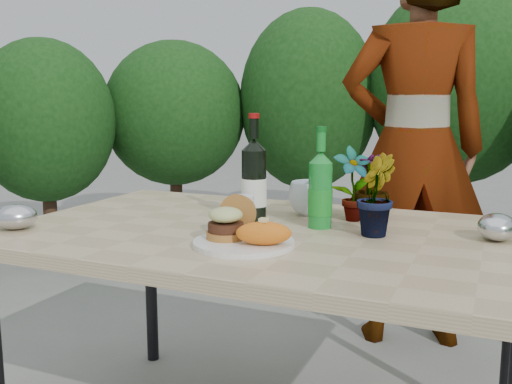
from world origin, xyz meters
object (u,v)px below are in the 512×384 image
at_px(wine_bottle, 254,181).
at_px(person, 414,148).
at_px(dinner_plate, 244,243).
at_px(patio_table, 266,248).

relative_size(wine_bottle, person, 0.19).
bearing_deg(wine_bottle, dinner_plate, -84.25).
bearing_deg(patio_table, person, 75.85).
bearing_deg(dinner_plate, wine_bottle, 109.05).
bearing_deg(person, wine_bottle, 49.35).
bearing_deg(person, dinner_plate, 58.86).
bearing_deg(patio_table, wine_bottle, 128.08).
height_order(dinner_plate, wine_bottle, wine_bottle).
bearing_deg(wine_bottle, patio_table, -65.21).
height_order(wine_bottle, person, person).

